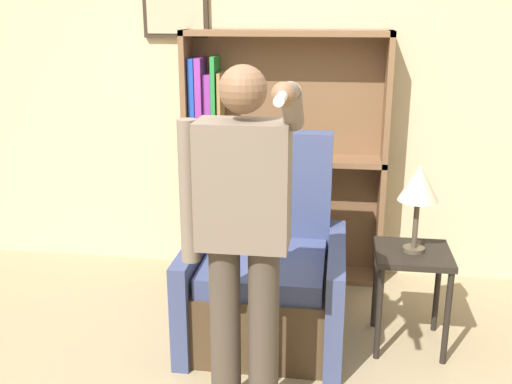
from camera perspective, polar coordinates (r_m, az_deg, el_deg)
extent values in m
cube|color=beige|center=(4.48, 2.52, 9.72)|extent=(8.00, 0.06, 2.80)
cube|color=brown|center=(4.51, -6.37, 3.42)|extent=(0.04, 0.28, 1.83)
cube|color=brown|center=(4.39, 12.05, 2.76)|extent=(0.04, 0.28, 1.83)
cube|color=brown|center=(4.52, 2.88, 3.54)|extent=(1.47, 0.01, 1.83)
cube|color=brown|center=(4.69, 2.56, -7.56)|extent=(1.47, 0.28, 0.04)
cube|color=brown|center=(4.39, 2.71, 3.14)|extent=(1.47, 0.28, 0.04)
cube|color=brown|center=(4.27, 2.89, 14.89)|extent=(1.47, 0.28, 0.04)
cube|color=purple|center=(4.65, -5.56, -2.82)|extent=(0.04, 0.19, 0.71)
cube|color=red|center=(4.65, -4.93, -3.39)|extent=(0.05, 0.21, 0.62)
cube|color=#337070|center=(4.64, -4.31, -3.34)|extent=(0.04, 0.19, 0.64)
cube|color=red|center=(4.65, -3.78, -3.87)|extent=(0.04, 0.23, 0.55)
cube|color=white|center=(4.59, -3.21, -2.37)|extent=(0.03, 0.17, 0.81)
cube|color=#9E7A47|center=(4.59, -2.58, -2.75)|extent=(0.05, 0.16, 0.75)
cube|color=#1E47B2|center=(4.43, -5.88, 8.07)|extent=(0.04, 0.20, 0.70)
cube|color=purple|center=(4.42, -5.20, 8.08)|extent=(0.05, 0.23, 0.70)
cube|color=purple|center=(4.41, -4.47, 7.34)|extent=(0.05, 0.17, 0.59)
cube|color=#238438|center=(4.39, -3.85, 8.15)|extent=(0.03, 0.22, 0.72)
cube|color=#9E7A47|center=(4.39, -3.36, 7.40)|extent=(0.02, 0.18, 0.60)
cube|color=#4C3823|center=(3.76, 0.88, -10.74)|extent=(0.75, 0.85, 0.43)
cube|color=#3D4770|center=(3.60, 0.81, -7.15)|extent=(0.71, 0.73, 0.12)
cube|color=#3D4770|center=(3.92, 1.62, -1.51)|extent=(0.75, 0.16, 1.02)
cube|color=#3D4770|center=(3.79, -5.59, -8.93)|extent=(0.10, 0.93, 0.63)
cube|color=#3D4770|center=(3.69, 7.54, -9.71)|extent=(0.10, 0.93, 0.63)
cylinder|color=#473D33|center=(3.01, -2.93, -13.06)|extent=(0.15, 0.15, 0.91)
cylinder|color=#473D33|center=(2.99, 0.73, -13.33)|extent=(0.15, 0.15, 0.91)
cube|color=#756656|center=(2.70, -1.20, 0.69)|extent=(0.42, 0.24, 0.59)
sphere|color=brown|center=(2.61, -1.26, 9.76)|extent=(0.21, 0.21, 0.21)
cylinder|color=#756656|center=(2.76, -6.41, -0.02)|extent=(0.09, 0.09, 0.68)
cylinder|color=#756656|center=(2.48, 3.46, 8.03)|extent=(0.09, 0.28, 0.23)
cylinder|color=#756656|center=(2.23, 2.97, 9.40)|extent=(0.08, 0.27, 0.10)
sphere|color=brown|center=(2.10, 2.65, 9.25)|extent=(0.09, 0.09, 0.09)
cylinder|color=white|center=(2.00, 2.38, 8.90)|extent=(0.04, 0.15, 0.04)
cube|color=black|center=(3.64, 14.74, -5.73)|extent=(0.44, 0.44, 0.04)
cylinder|color=black|center=(3.58, 11.62, -11.31)|extent=(0.04, 0.04, 0.57)
cylinder|color=black|center=(3.63, 17.73, -11.41)|extent=(0.04, 0.04, 0.57)
cylinder|color=black|center=(3.92, 11.33, -8.70)|extent=(0.04, 0.04, 0.57)
cylinder|color=black|center=(3.97, 16.87, -8.83)|extent=(0.04, 0.04, 0.57)
cylinder|color=#4C4233|center=(3.63, 14.78, -5.29)|extent=(0.13, 0.13, 0.02)
cylinder|color=#4C4233|center=(3.58, 14.96, -2.97)|extent=(0.03, 0.03, 0.29)
cone|color=beige|center=(3.50, 15.27, 0.86)|extent=(0.23, 0.23, 0.21)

